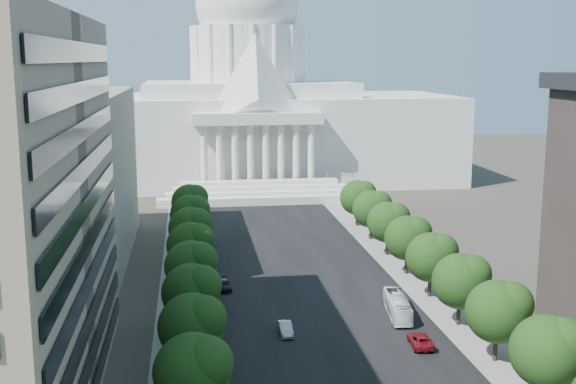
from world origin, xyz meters
name	(u,v)px	position (x,y,z in m)	size (l,w,h in m)	color
road_asphalt	(295,268)	(0.00, 90.00, 0.00)	(30.00, 260.00, 0.01)	black
sidewalk_left	(185,272)	(-19.00, 90.00, 0.00)	(8.00, 260.00, 0.02)	gray
sidewalk_right	(401,263)	(19.00, 90.00, 0.00)	(8.00, 260.00, 0.02)	gray
capitol	(249,113)	(0.00, 184.89, 20.01)	(120.00, 56.00, 73.00)	white
office_block_left_far	(15,179)	(-48.00, 100.00, 15.00)	(38.00, 52.00, 30.00)	gray
tree_l_c	(196,370)	(-17.66, 35.81, 6.45)	(7.79, 7.60, 9.97)	#33261C
tree_l_d	(194,325)	(-17.66, 47.81, 6.45)	(7.79, 7.60, 9.97)	#33261C
tree_l_e	(194,291)	(-17.66, 59.81, 6.45)	(7.79, 7.60, 9.97)	#33261C
tree_l_f	(193,265)	(-17.66, 71.81, 6.45)	(7.79, 7.60, 9.97)	#33261C
tree_l_g	(192,244)	(-17.66, 83.81, 6.45)	(7.79, 7.60, 9.97)	#33261C
tree_l_h	(192,227)	(-17.66, 95.81, 6.45)	(7.79, 7.60, 9.97)	#33261C
tree_l_i	(191,213)	(-17.66, 107.81, 6.45)	(7.79, 7.60, 9.97)	#33261C
tree_l_j	(191,201)	(-17.66, 119.81, 6.45)	(7.79, 7.60, 9.97)	#33261C
tree_r_c	(551,349)	(18.34, 35.81, 6.45)	(7.79, 7.60, 9.97)	#33261C
tree_r_d	(501,310)	(18.34, 47.81, 6.45)	(7.79, 7.60, 9.97)	#33261C
tree_r_e	(463,279)	(18.34, 59.81, 6.45)	(7.79, 7.60, 9.97)	#33261C
tree_r_f	(433,256)	(18.34, 71.81, 6.45)	(7.79, 7.60, 9.97)	#33261C
tree_r_g	(409,237)	(18.34, 83.81, 6.45)	(7.79, 7.60, 9.97)	#33261C
tree_r_h	(390,221)	(18.34, 95.81, 6.45)	(7.79, 7.60, 9.97)	#33261C
tree_r_i	(373,208)	(18.34, 107.81, 6.45)	(7.79, 7.60, 9.97)	#33261C
tree_r_j	(359,197)	(18.34, 119.81, 6.45)	(7.79, 7.60, 9.97)	#33261C
streetlight_b	(569,358)	(19.90, 35.00, 5.82)	(2.61, 0.44, 9.00)	gray
streetlight_c	(473,283)	(19.90, 60.00, 5.82)	(2.61, 0.44, 9.00)	gray
streetlight_d	(416,238)	(19.90, 85.00, 5.82)	(2.61, 0.44, 9.00)	gray
streetlight_e	(378,208)	(19.90, 110.00, 5.82)	(2.61, 0.44, 9.00)	gray
streetlight_f	(351,187)	(19.90, 135.00, 5.82)	(2.61, 0.44, 9.00)	gray
car_silver	(285,329)	(-5.80, 59.70, 0.78)	(1.65, 4.72, 1.55)	#A0A1A7
car_red	(420,341)	(10.49, 53.34, 0.77)	(2.55, 5.54, 1.54)	maroon
car_dark_b	(224,285)	(-12.86, 79.51, 0.72)	(2.01, 4.94, 1.43)	black
city_bus	(397,306)	(10.67, 64.23, 1.50)	(2.51, 10.75, 2.99)	white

